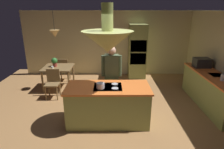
# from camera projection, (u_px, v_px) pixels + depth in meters

# --- Properties ---
(ground) EXTENTS (8.16, 8.16, 0.00)m
(ground) POSITION_uv_depth(u_px,v_px,m) (108.00, 117.00, 4.84)
(ground) COLOR #9E7042
(wall_back) EXTENTS (6.80, 0.10, 2.55)m
(wall_back) POSITION_uv_depth(u_px,v_px,m) (109.00, 44.00, 7.69)
(wall_back) COLOR beige
(wall_back) RESTS_ON ground
(kitchen_island) EXTENTS (1.93, 0.89, 0.93)m
(kitchen_island) POSITION_uv_depth(u_px,v_px,m) (108.00, 104.00, 4.50)
(kitchen_island) COLOR #8C934C
(kitchen_island) RESTS_ON ground
(counter_run_right) EXTENTS (0.73, 2.51, 0.91)m
(counter_run_right) POSITION_uv_depth(u_px,v_px,m) (211.00, 90.00, 5.27)
(counter_run_right) COLOR #8C934C
(counter_run_right) RESTS_ON ground
(oven_tower) EXTENTS (0.66, 0.62, 2.06)m
(oven_tower) POSITION_uv_depth(u_px,v_px,m) (137.00, 52.00, 7.39)
(oven_tower) COLOR #8C934C
(oven_tower) RESTS_ON ground
(dining_table) EXTENTS (0.96, 0.94, 0.76)m
(dining_table) POSITION_uv_depth(u_px,v_px,m) (58.00, 70.00, 6.41)
(dining_table) COLOR brown
(dining_table) RESTS_ON ground
(person_at_island) EXTENTS (0.53, 0.23, 1.71)m
(person_at_island) POSITION_uv_depth(u_px,v_px,m) (112.00, 74.00, 5.01)
(person_at_island) COLOR tan
(person_at_island) RESTS_ON ground
(range_hood) EXTENTS (1.10, 1.10, 1.00)m
(range_hood) POSITION_uv_depth(u_px,v_px,m) (107.00, 40.00, 4.01)
(range_hood) COLOR #8C934C
(pendant_light_over_table) EXTENTS (0.32, 0.32, 0.82)m
(pendant_light_over_table) POSITION_uv_depth(u_px,v_px,m) (55.00, 33.00, 6.02)
(pendant_light_over_table) COLOR #E0B266
(chair_facing_island) EXTENTS (0.40, 0.40, 0.87)m
(chair_facing_island) POSITION_uv_depth(u_px,v_px,m) (53.00, 81.00, 5.80)
(chair_facing_island) COLOR brown
(chair_facing_island) RESTS_ON ground
(chair_by_back_wall) EXTENTS (0.40, 0.40, 0.87)m
(chair_by_back_wall) POSITION_uv_depth(u_px,v_px,m) (63.00, 68.00, 7.11)
(chair_by_back_wall) COLOR brown
(chair_by_back_wall) RESTS_ON ground
(potted_plant_on_table) EXTENTS (0.20, 0.20, 0.30)m
(potted_plant_on_table) POSITION_uv_depth(u_px,v_px,m) (55.00, 62.00, 6.37)
(potted_plant_on_table) COLOR #99382D
(potted_plant_on_table) RESTS_ON dining_table
(cup_on_table) EXTENTS (0.07, 0.07, 0.09)m
(cup_on_table) POSITION_uv_depth(u_px,v_px,m) (52.00, 68.00, 6.14)
(cup_on_table) COLOR white
(cup_on_table) RESTS_ON dining_table
(canister_sugar) EXTENTS (0.12, 0.12, 0.17)m
(canister_sugar) POSITION_uv_depth(u_px,v_px,m) (223.00, 78.00, 4.69)
(canister_sugar) COLOR silver
(canister_sugar) RESTS_ON counter_run_right
(microwave_on_counter) EXTENTS (0.46, 0.36, 0.28)m
(microwave_on_counter) POSITION_uv_depth(u_px,v_px,m) (202.00, 63.00, 5.78)
(microwave_on_counter) COLOR #232326
(microwave_on_counter) RESTS_ON counter_run_right
(cooking_pot_on_cooktop) EXTENTS (0.18, 0.18, 0.12)m
(cooking_pot_on_cooktop) POSITION_uv_depth(u_px,v_px,m) (100.00, 86.00, 4.20)
(cooking_pot_on_cooktop) COLOR #B2B2B7
(cooking_pot_on_cooktop) RESTS_ON kitchen_island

